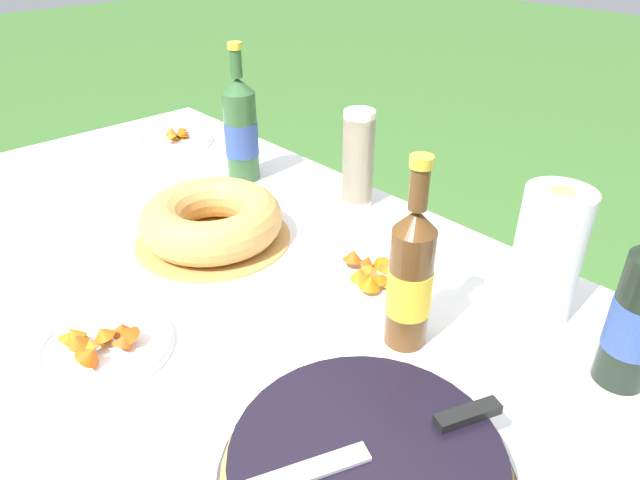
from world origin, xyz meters
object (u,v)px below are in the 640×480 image
Objects in this scene: snack_plate_near at (370,275)px; paper_towel_roll at (547,256)px; berry_tart at (366,469)px; cider_bottle_green at (241,130)px; cup_stack at (358,159)px; bundt_cake at (212,220)px; juice_bottle_red at (640,312)px; cider_bottle_amber at (410,278)px; snack_plate_left at (176,139)px; serving_knife at (389,442)px; snack_plate_right at (104,344)px.

paper_towel_roll is (0.26, 0.14, 0.11)m from snack_plate_near.
paper_towel_roll reaches higher than berry_tart.
cup_stack is at bearing 20.29° from cider_bottle_green.
bundt_cake is at bearing -157.87° from snack_plate_near.
snack_plate_near is at bearing -168.51° from juice_bottle_red.
cider_bottle_amber is 1.06m from snack_plate_left.
serving_knife is 0.41m from juice_bottle_red.
cider_bottle_amber is 0.24m from paper_towel_roll.
juice_bottle_red reaches higher than serving_knife.
juice_bottle_red reaches higher than berry_tart.
cider_bottle_amber is at bearing -36.58° from cup_stack.
cup_stack is at bearing 138.57° from snack_plate_near.
cider_bottle_green is (-0.84, 0.43, 0.10)m from berry_tart.
paper_towel_roll is at bearing 1.90° from snack_plate_left.
cider_bottle_amber is at bearing -116.11° from paper_towel_roll.
cider_bottle_green is 0.72m from cider_bottle_amber.
juice_bottle_red is (0.12, 0.38, 0.06)m from serving_knife.
snack_plate_near is 0.48m from snack_plate_right.
berry_tart is 0.44m from juice_bottle_red.
paper_towel_roll is at bearing 2.58° from cider_bottle_green.
snack_plate_near is 1.05× the size of snack_plate_right.
cider_bottle_green is (-0.85, 0.40, 0.07)m from serving_knife.
paper_towel_roll reaches higher than serving_knife.
cup_stack is 0.67× the size of cider_bottle_green.
cider_bottle_green reaches higher than bundt_cake.
bundt_cake is at bearing -163.76° from juice_bottle_red.
cider_bottle_green is (-0.30, -0.11, 0.02)m from cup_stack.
juice_bottle_red is 0.17m from paper_towel_roll.
snack_plate_right is at bearing -124.96° from paper_towel_roll.
juice_bottle_red reaches higher than bundt_cake.
serving_knife is at bearing -84.04° from paper_towel_roll.
snack_plate_near is 0.89m from snack_plate_left.
serving_knife is (0.01, 0.03, 0.04)m from berry_tart.
cider_bottle_green is 0.69m from snack_plate_right.
snack_plate_near is (-0.31, 0.30, -0.05)m from serving_knife.
cup_stack is 0.66m from snack_plate_left.
snack_plate_left is (-0.34, -0.00, -0.12)m from cider_bottle_green.
snack_plate_right is (0.18, -0.32, -0.03)m from bundt_cake.
serving_knife is 0.49m from snack_plate_right.
cider_bottle_green reaches higher than cup_stack.
cider_bottle_green is (-0.21, 0.24, 0.08)m from bundt_cake.
cider_bottle_amber is at bearing 50.58° from snack_plate_right.
bundt_cake is (-0.64, 0.16, -0.02)m from serving_knife.
snack_plate_left is at bearing -87.60° from serving_knife.
juice_bottle_red is at bearing -10.63° from cup_stack.
cup_stack is at bearing 135.08° from berry_tart.
serving_knife is at bearing -43.97° from snack_plate_near.
bundt_cake is at bearing -155.26° from paper_towel_roll.
cup_stack is at bearing 143.42° from cider_bottle_amber.
paper_towel_roll is at bearing 63.89° from cider_bottle_amber.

